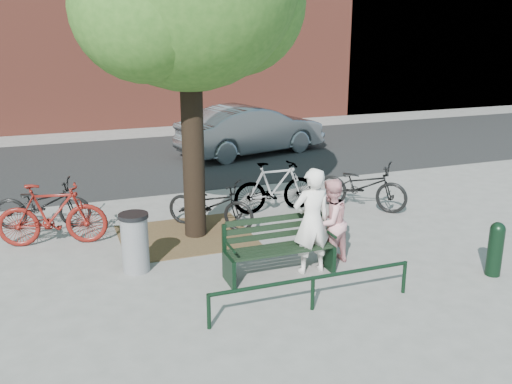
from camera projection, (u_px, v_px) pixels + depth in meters
name	position (u px, v px, depth m)	size (l,w,h in m)	color
ground	(279.00, 275.00, 9.08)	(90.00, 90.00, 0.00)	gray
dirt_pit	(186.00, 236.00, 10.72)	(2.40, 2.00, 0.02)	brown
road	(168.00, 159.00, 16.72)	(40.00, 7.00, 0.01)	black
park_bench	(278.00, 246.00, 9.02)	(1.74, 0.54, 0.97)	black
guard_railing	(313.00, 283.00, 7.89)	(3.06, 0.06, 0.51)	black
person_left	(312.00, 221.00, 8.99)	(0.63, 0.41, 1.72)	white
person_right	(330.00, 222.00, 9.33)	(0.71, 0.55, 1.46)	pink
bollard	(496.00, 247.00, 8.97)	(0.24, 0.24, 0.89)	black
litter_bin	(135.00, 242.00, 9.11)	(0.48, 0.48, 0.97)	gray
bicycle_a	(42.00, 204.00, 11.05)	(0.64, 1.84, 0.96)	black
bicycle_b	(52.00, 215.00, 10.17)	(0.54, 1.92, 1.15)	#5C120D
bicycle_c	(211.00, 205.00, 11.06)	(0.63, 1.81, 0.95)	black
bicycle_d	(275.00, 187.00, 12.00)	(0.51, 1.81, 1.09)	gray
bicycle_e	(362.00, 186.00, 12.18)	(0.69, 1.98, 1.04)	black
parked_car	(251.00, 130.00, 17.23)	(1.58, 4.54, 1.50)	slate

